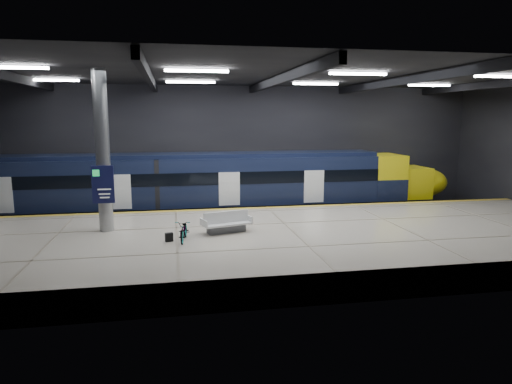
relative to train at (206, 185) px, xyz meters
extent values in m
plane|color=black|center=(3.16, -5.50, -2.06)|extent=(30.00, 30.00, 0.00)
cube|color=black|center=(3.16, 2.50, 1.94)|extent=(30.00, 0.10, 8.00)
cube|color=black|center=(3.16, -13.50, 1.94)|extent=(30.00, 0.10, 8.00)
cube|color=black|center=(3.16, -5.50, 5.94)|extent=(30.00, 16.00, 0.10)
cube|color=black|center=(-8.84, -5.50, 5.69)|extent=(0.25, 16.00, 0.40)
cube|color=black|center=(-2.84, -5.50, 5.69)|extent=(0.25, 16.00, 0.40)
cube|color=black|center=(3.16, -5.50, 5.69)|extent=(0.25, 16.00, 0.40)
cube|color=black|center=(9.16, -5.50, 5.69)|extent=(0.25, 16.00, 0.40)
cube|color=black|center=(15.16, -5.50, 5.69)|extent=(0.25, 16.00, 0.40)
cube|color=white|center=(-7.84, -7.50, 5.82)|extent=(2.60, 0.18, 0.10)
cube|color=white|center=(-0.84, -7.50, 5.82)|extent=(2.60, 0.18, 0.10)
cube|color=white|center=(6.16, -7.50, 5.82)|extent=(2.60, 0.18, 0.10)
cube|color=white|center=(13.16, -7.50, 5.82)|extent=(2.60, 0.18, 0.10)
cube|color=white|center=(-7.84, -1.50, 5.82)|extent=(2.60, 0.18, 0.10)
cube|color=white|center=(-0.84, -1.50, 5.82)|extent=(2.60, 0.18, 0.10)
cube|color=white|center=(6.16, -1.50, 5.82)|extent=(2.60, 0.18, 0.10)
cube|color=white|center=(13.16, -1.50, 5.82)|extent=(2.60, 0.18, 0.10)
cube|color=beige|center=(3.16, -8.00, -1.51)|extent=(30.00, 11.00, 1.10)
cube|color=gold|center=(3.16, -2.75, -0.95)|extent=(30.00, 0.40, 0.01)
cube|color=gray|center=(3.16, -0.72, -1.98)|extent=(30.00, 0.08, 0.16)
cube|color=gray|center=(3.16, 0.72, -1.98)|extent=(30.00, 0.08, 0.16)
cube|color=black|center=(-1.80, 0.00, -1.51)|extent=(24.00, 2.58, 0.80)
cube|color=black|center=(-1.80, 0.00, 0.27)|extent=(24.00, 2.80, 2.75)
cube|color=black|center=(-1.80, 0.00, 1.76)|extent=(24.00, 2.30, 0.24)
cube|color=black|center=(-1.80, -1.41, 0.54)|extent=(24.00, 0.04, 0.70)
cube|color=white|center=(1.20, -1.41, -0.06)|extent=(1.20, 0.05, 1.90)
cube|color=yellow|center=(11.20, 0.00, 0.27)|extent=(2.00, 2.80, 2.75)
ellipsoid|color=yellow|center=(13.80, 0.00, -0.21)|extent=(3.60, 2.52, 1.90)
cube|color=black|center=(11.50, 0.00, 0.44)|extent=(1.60, 2.38, 0.80)
cube|color=#595B60|center=(0.27, -7.78, -0.81)|extent=(1.71, 0.94, 0.31)
cube|color=white|center=(0.27, -7.78, -0.57)|extent=(2.20, 1.39, 0.08)
cube|color=white|center=(0.27, -7.78, -0.28)|extent=(1.99, 0.64, 0.51)
cube|color=white|center=(-0.71, -8.06, -0.45)|extent=(0.30, 0.85, 0.31)
cube|color=white|center=(1.26, -7.50, -0.45)|extent=(0.30, 0.85, 0.31)
imported|color=#99999E|center=(-1.54, -8.82, -0.52)|extent=(0.82, 1.74, 0.88)
cube|color=black|center=(-2.14, -8.82, -0.78)|extent=(0.34, 0.26, 0.35)
cylinder|color=#9EA0A5|center=(-4.84, -6.50, 2.49)|extent=(0.60, 0.60, 6.90)
cube|color=#10123C|center=(-4.84, -6.92, 1.14)|extent=(0.90, 0.12, 1.60)
camera|label=1|loc=(-1.92, -26.80, 3.92)|focal=32.00mm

